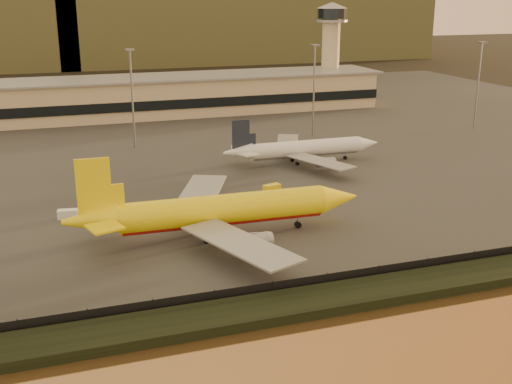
# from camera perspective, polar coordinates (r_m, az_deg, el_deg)

# --- Properties ---
(ground) EXTENTS (900.00, 900.00, 0.00)m
(ground) POSITION_cam_1_polar(r_m,az_deg,el_deg) (100.03, 2.10, -5.75)
(ground) COLOR black
(ground) RESTS_ON ground
(embankment) EXTENTS (320.00, 7.00, 1.40)m
(embankment) POSITION_cam_1_polar(r_m,az_deg,el_deg) (85.59, 6.23, -9.52)
(embankment) COLOR black
(embankment) RESTS_ON ground
(tarmac) EXTENTS (320.00, 220.00, 0.20)m
(tarmac) POSITION_cam_1_polar(r_m,az_deg,el_deg) (187.94, -8.37, 5.14)
(tarmac) COLOR #2D2D2D
(tarmac) RESTS_ON ground
(perimeter_fence) EXTENTS (300.00, 0.05, 2.20)m
(perimeter_fence) POSITION_cam_1_polar(r_m,az_deg,el_deg) (88.57, 5.15, -8.08)
(perimeter_fence) COLOR black
(perimeter_fence) RESTS_ON tarmac
(terminal_building) EXTENTS (202.00, 25.00, 12.60)m
(terminal_building) POSITION_cam_1_polar(r_m,az_deg,el_deg) (214.71, -13.85, 8.01)
(terminal_building) COLOR tan
(terminal_building) RESTS_ON tarmac
(control_tower) EXTENTS (11.20, 11.20, 35.50)m
(control_tower) POSITION_cam_1_polar(r_m,az_deg,el_deg) (240.79, 6.67, 13.04)
(control_tower) COLOR tan
(control_tower) RESTS_ON tarmac
(apron_light_masts) EXTENTS (152.20, 12.20, 25.40)m
(apron_light_masts) POSITION_cam_1_polar(r_m,az_deg,el_deg) (169.53, -2.24, 9.35)
(apron_light_masts) COLOR slate
(apron_light_masts) RESTS_ON tarmac
(distant_hills) EXTENTS (470.00, 160.00, 70.00)m
(distant_hills) POSITION_cam_1_polar(r_m,az_deg,el_deg) (426.04, -17.94, 15.48)
(distant_hills) COLOR brown
(distant_hills) RESTS_ON ground
(dhl_cargo_jet) EXTENTS (49.93, 48.99, 14.94)m
(dhl_cargo_jet) POSITION_cam_1_polar(r_m,az_deg,el_deg) (106.04, -3.34, -1.71)
(dhl_cargo_jet) COLOR yellow
(dhl_cargo_jet) RESTS_ON tarmac
(white_narrowbody_jet) EXTENTS (39.25, 38.43, 11.31)m
(white_narrowbody_jet) POSITION_cam_1_polar(r_m,az_deg,el_deg) (153.10, 4.22, 3.83)
(white_narrowbody_jet) COLOR white
(white_narrowbody_jet) RESTS_ON tarmac
(gse_vehicle_yellow) EXTENTS (3.87, 2.51, 1.60)m
(gse_vehicle_yellow) POSITION_cam_1_polar(r_m,az_deg,el_deg) (130.68, 1.41, 0.33)
(gse_vehicle_yellow) COLOR yellow
(gse_vehicle_yellow) RESTS_ON tarmac
(gse_vehicle_white) EXTENTS (3.83, 2.15, 1.63)m
(gse_vehicle_white) POSITION_cam_1_polar(r_m,az_deg,el_deg) (120.37, -16.37, -1.89)
(gse_vehicle_white) COLOR white
(gse_vehicle_white) RESTS_ON tarmac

